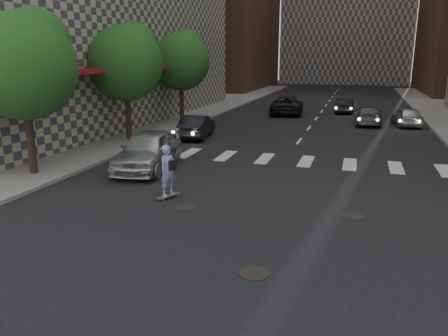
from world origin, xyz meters
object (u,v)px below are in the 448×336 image
Objects in this scene: traffic_car_a at (197,126)px; traffic_car_d at (407,116)px; tree_b at (127,60)px; tree_c at (182,59)px; traffic_car_e at (345,106)px; skateboarder at (168,171)px; traffic_car_c at (287,105)px; silver_sedan at (148,150)px; traffic_car_b at (368,115)px; tree_a at (25,61)px.

traffic_car_d reaches higher than traffic_car_a.
tree_c is (0.00, 8.00, 0.00)m from tree_b.
traffic_car_e is at bearing 39.02° from tree_c.
tree_b is 19.75m from traffic_car_d.
tree_b is at bearing 149.79° from skateboarder.
traffic_car_c is at bearing 65.54° from tree_b.
tree_c reaches higher than silver_sedan.
traffic_car_c reaches higher than traffic_car_e.
traffic_car_a is (3.28, 2.19, -3.96)m from tree_b.
traffic_car_d is at bearing 10.44° from tree_c.
tree_b reaches higher than traffic_car_e.
tree_b is 11.81m from skateboarder.
silver_sedan is 0.90× the size of traffic_car_c.
skateboarder is 0.34× the size of traffic_car_c.
traffic_car_c is at bearing 74.50° from silver_sedan.
skateboarder is 11.79m from traffic_car_a.
traffic_car_e is (11.43, 9.27, -4.01)m from tree_c.
silver_sedan is at bearing 58.68° from traffic_car_b.
traffic_car_a is 17.14m from traffic_car_e.
silver_sedan reaches higher than traffic_car_d.
skateboarder reaches higher than traffic_car_e.
tree_c is 1.59× the size of traffic_car_a.
tree_c is at bearing 2.62° from traffic_car_d.
tree_b reaches higher than skateboarder.
tree_c is at bearing 98.49° from silver_sedan.
tree_a is 1.70× the size of traffic_car_e.
traffic_car_d is (15.95, 10.94, -3.96)m from tree_b.
traffic_car_d is at bearing 34.44° from tree_b.
skateboarder is (6.51, -1.15, -3.65)m from tree_a.
traffic_car_e is (-4.52, 6.33, -0.05)m from traffic_car_d.
silver_sedan is at bearing 31.03° from tree_a.
skateboarder is 0.46× the size of traffic_car_a.
tree_a and tree_b have the same top height.
tree_a is 24.15m from traffic_car_c.
tree_c is 1.70× the size of traffic_car_e.
traffic_car_b is (9.38, 16.48, -0.19)m from silver_sedan.
silver_sedan is at bearing -54.87° from tree_b.
tree_a is 1.59× the size of traffic_car_a.
traffic_car_c is (6.76, 14.86, -3.87)m from tree_b.
traffic_car_a is 0.75× the size of traffic_car_c.
traffic_car_b is at bearing 95.52° from skateboarder.
traffic_car_b is 7.69m from traffic_car_c.
traffic_car_b is 2.62m from traffic_car_d.
tree_a is 5.97m from silver_sedan.
traffic_car_e is (8.15, 15.08, -0.05)m from traffic_car_a.
traffic_car_d is at bearing 49.89° from tree_a.
silver_sedan is 20.45m from traffic_car_d.
silver_sedan is 24.08m from traffic_car_e.
tree_b and tree_c have the same top height.
traffic_car_c is at bearing -112.60° from traffic_car_a.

